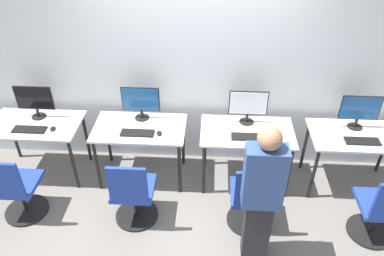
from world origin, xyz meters
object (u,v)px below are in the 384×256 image
at_px(keyboard_left, 137,133).
at_px(office_chair_far_left, 17,191).
at_px(keyboard_right, 248,137).
at_px(office_chair_right, 251,201).
at_px(monitor_left, 141,102).
at_px(keyboard_far_right, 362,141).
at_px(office_chair_left, 133,196).
at_px(monitor_far_right, 360,110).
at_px(person_right, 262,193).
at_px(mouse_far_left, 53,129).
at_px(mouse_right, 270,138).
at_px(monitor_right, 248,106).
at_px(office_chair_far_right, 380,213).
at_px(mouse_left, 159,133).
at_px(monitor_far_left, 35,100).
at_px(keyboard_far_left, 29,130).

bearing_deg(keyboard_left, office_chair_far_left, -153.61).
height_order(keyboard_right, office_chair_right, office_chair_right).
xyz_separation_m(monitor_left, office_chair_right, (1.29, -0.93, -0.61)).
bearing_deg(keyboard_left, keyboard_far_right, -0.05).
xyz_separation_m(office_chair_far_left, keyboard_left, (1.24, 0.62, 0.39)).
height_order(office_chair_right, keyboard_far_right, office_chair_right).
distance_m(office_chair_left, monitor_far_right, 2.72).
bearing_deg(monitor_far_right, person_right, -133.92).
bearing_deg(office_chair_left, mouse_far_left, 148.59).
bearing_deg(mouse_right, monitor_right, 126.99).
xyz_separation_m(monitor_left, office_chair_far_right, (2.60, -1.01, -0.61)).
distance_m(mouse_far_left, office_chair_far_right, 3.68).
distance_m(office_chair_right, office_chair_far_right, 1.31).
xyz_separation_m(monitor_right, office_chair_right, (0.03, -0.92, -0.61)).
distance_m(keyboard_left, mouse_left, 0.25).
distance_m(monitor_left, person_right, 1.85).
height_order(monitor_far_left, keyboard_far_left, monitor_far_left).
xyz_separation_m(mouse_far_left, mouse_right, (2.50, -0.03, 0.00)).
bearing_deg(person_right, office_chair_far_right, 12.37).
distance_m(keyboard_far_left, office_chair_far_right, 3.94).
height_order(office_chair_far_left, person_right, person_right).
height_order(mouse_right, office_chair_far_right, office_chair_far_right).
xyz_separation_m(keyboard_left, keyboard_right, (1.26, 0.00, 0.00)).
bearing_deg(keyboard_far_right, monitor_left, 172.60).
bearing_deg(monitor_right, keyboard_left, -166.04).
bearing_deg(keyboard_right, mouse_far_left, 179.61).
distance_m(keyboard_left, keyboard_far_right, 2.52).
distance_m(monitor_left, keyboard_right, 1.32).
bearing_deg(person_right, keyboard_left, 143.58).
bearing_deg(keyboard_far_right, office_chair_right, -154.01).
bearing_deg(monitor_far_left, office_chair_right, -19.01).
relative_size(office_chair_far_left, keyboard_right, 2.36).
bearing_deg(keyboard_far_right, monitor_right, 165.94).
height_order(mouse_left, office_chair_left, office_chair_left).
relative_size(office_chair_far_left, person_right, 0.57).
xyz_separation_m(keyboard_far_left, mouse_left, (1.51, 0.01, 0.01)).
xyz_separation_m(office_chair_far_left, person_right, (2.56, -0.35, 0.49)).
xyz_separation_m(monitor_left, keyboard_right, (1.26, -0.32, -0.22)).
bearing_deg(monitor_far_left, keyboard_left, -12.32).
relative_size(keyboard_far_left, office_chair_far_right, 0.42).
height_order(keyboard_far_left, mouse_left, mouse_left).
bearing_deg(monitor_left, office_chair_far_right, -21.35).
bearing_deg(keyboard_left, keyboard_far_left, -179.61).
bearing_deg(keyboard_far_left, keyboard_far_right, 0.09).
xyz_separation_m(keyboard_far_left, office_chair_far_left, (0.02, -0.61, -0.39)).
height_order(monitor_left, office_chair_right, monitor_left).
distance_m(mouse_left, keyboard_far_right, 2.27).
xyz_separation_m(mouse_left, office_chair_right, (1.04, -0.61, -0.40)).
height_order(keyboard_far_left, monitor_right, monitor_right).
distance_m(office_chair_left, keyboard_right, 1.43).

